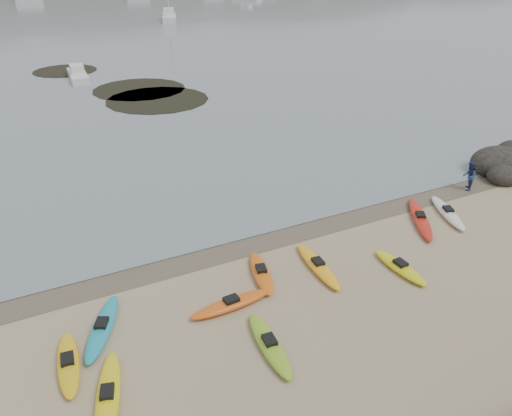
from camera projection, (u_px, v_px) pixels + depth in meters
ground at (256, 236)px, 23.36m from camera, size 600.00×600.00×0.00m
wet_sand at (259, 239)px, 23.12m from camera, size 60.00×60.00×0.00m
kayaks at (287, 285)px, 19.71m from camera, size 20.15×8.18×0.34m
person_east at (469, 176)px, 27.45m from camera, size 1.03×1.00×1.66m
rock_cluster at (507, 167)px, 30.15m from camera, size 5.27×3.87×1.78m
kelp_mats at (127, 89)px, 47.48m from camera, size 13.42×23.60×0.04m
moored_boats at (79, 24)px, 83.50m from camera, size 95.51×75.93×1.18m
far_hills at (125, 25)px, 199.65m from camera, size 550.00×135.00×80.00m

